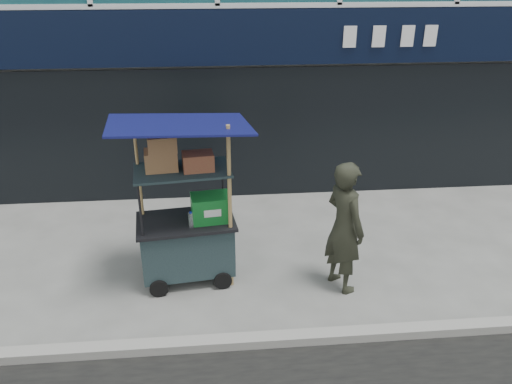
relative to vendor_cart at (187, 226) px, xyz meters
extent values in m
plane|color=slate|center=(0.54, -1.25, -0.82)|extent=(80.00, 80.00, 0.00)
cube|color=gray|center=(0.54, -1.45, -0.76)|extent=(80.00, 0.18, 0.12)
cube|color=black|center=(0.54, 2.61, 2.08)|extent=(15.68, 0.06, 0.90)
cube|color=black|center=(0.54, 2.65, 0.38)|extent=(15.68, 0.04, 2.40)
cube|color=#18252A|center=(-0.02, 0.00, -0.31)|extent=(1.29, 0.85, 0.71)
cylinder|color=black|center=(-0.40, -0.42, -0.70)|extent=(0.25, 0.08, 0.24)
cylinder|color=black|center=(0.45, -0.32, -0.70)|extent=(0.25, 0.08, 0.24)
cube|color=black|center=(-0.02, 0.00, 0.06)|extent=(1.38, 0.94, 0.04)
cylinder|color=black|center=(-0.54, -0.36, 0.43)|extent=(0.03, 0.03, 0.76)
cylinder|color=black|center=(0.57, -0.23, 0.43)|extent=(0.03, 0.03, 0.76)
cylinder|color=black|center=(-0.61, 0.24, 0.43)|extent=(0.03, 0.03, 0.76)
cylinder|color=black|center=(0.50, 0.37, 0.43)|extent=(0.03, 0.03, 0.76)
cube|color=#18252A|center=(-0.02, 0.00, 0.81)|extent=(1.29, 0.85, 0.03)
cylinder|color=olive|center=(0.57, -0.23, 0.32)|extent=(0.06, 0.06, 2.29)
cylinder|color=olive|center=(-0.61, 0.24, 0.27)|extent=(0.05, 0.05, 2.19)
cube|color=#0C0F44|center=(-0.02, 0.00, 1.42)|extent=(1.86, 1.41, 0.20)
cube|color=#106628|center=(0.33, -0.01, 0.26)|extent=(0.55, 0.41, 0.36)
cylinder|color=silver|center=(0.07, -0.19, 0.19)|extent=(0.07, 0.07, 0.20)
cylinder|color=#1729B0|center=(0.07, -0.19, 0.30)|extent=(0.04, 0.04, 0.02)
cube|color=olive|center=(-0.28, 0.02, 0.95)|extent=(0.44, 0.35, 0.25)
cube|color=olive|center=(0.19, -0.02, 0.93)|extent=(0.42, 0.33, 0.22)
cube|color=olive|center=(-0.24, 0.01, 1.18)|extent=(0.38, 0.30, 0.20)
imported|color=#282A1F|center=(2.05, -0.38, 0.09)|extent=(0.67, 0.78, 1.82)
camera|label=1|loc=(0.39, -5.95, 3.24)|focal=35.00mm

